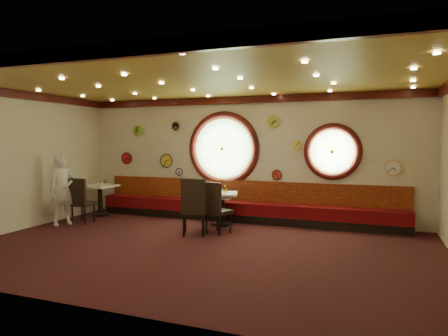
# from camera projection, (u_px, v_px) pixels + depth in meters

# --- Properties ---
(floor) EXTENTS (9.00, 6.00, 0.00)m
(floor) POSITION_uv_depth(u_px,v_px,m) (199.00, 248.00, 7.69)
(floor) COLOR black
(floor) RESTS_ON ground
(ceiling) EXTENTS (9.00, 6.00, 0.02)m
(ceiling) POSITION_uv_depth(u_px,v_px,m) (198.00, 80.00, 7.47)
(ceiling) COLOR #B69133
(ceiling) RESTS_ON wall_back
(wall_back) EXTENTS (9.00, 0.02, 3.20)m
(wall_back) POSITION_uv_depth(u_px,v_px,m) (245.00, 158.00, 10.38)
(wall_back) COLOR beige
(wall_back) RESTS_ON floor
(wall_front) EXTENTS (9.00, 0.02, 3.20)m
(wall_front) POSITION_uv_depth(u_px,v_px,m) (96.00, 180.00, 4.78)
(wall_front) COLOR beige
(wall_front) RESTS_ON floor
(wall_left) EXTENTS (0.02, 6.00, 3.20)m
(wall_left) POSITION_uv_depth(u_px,v_px,m) (19.00, 161.00, 9.15)
(wall_left) COLOR beige
(wall_left) RESTS_ON floor
(molding_back) EXTENTS (9.00, 0.10, 0.18)m
(molding_back) POSITION_uv_depth(u_px,v_px,m) (245.00, 100.00, 10.23)
(molding_back) COLOR #3E0E0B
(molding_back) RESTS_ON wall_back
(molding_front) EXTENTS (9.00, 0.10, 0.18)m
(molding_front) POSITION_uv_depth(u_px,v_px,m) (96.00, 53.00, 4.72)
(molding_front) COLOR #3E0E0B
(molding_front) RESTS_ON wall_back
(molding_left) EXTENTS (0.10, 6.00, 0.18)m
(molding_left) POSITION_uv_depth(u_px,v_px,m) (18.00, 94.00, 9.02)
(molding_left) COLOR #3E0E0B
(molding_left) RESTS_ON wall_back
(banquette_base) EXTENTS (8.00, 0.55, 0.20)m
(banquette_base) POSITION_uv_depth(u_px,v_px,m) (242.00, 217.00, 10.23)
(banquette_base) COLOR black
(banquette_base) RESTS_ON floor
(banquette_seat) EXTENTS (8.00, 0.55, 0.30)m
(banquette_seat) POSITION_uv_depth(u_px,v_px,m) (242.00, 208.00, 10.21)
(banquette_seat) COLOR #58070C
(banquette_seat) RESTS_ON banquette_base
(banquette_back) EXTENTS (8.00, 0.10, 0.55)m
(banquette_back) POSITION_uv_depth(u_px,v_px,m) (245.00, 191.00, 10.39)
(banquette_back) COLOR #64070B
(banquette_back) RESTS_ON wall_back
(porthole_left_glass) EXTENTS (1.66, 0.02, 1.66)m
(porthole_left_glass) POSITION_uv_depth(u_px,v_px,m) (224.00, 149.00, 10.57)
(porthole_left_glass) COLOR #88B26B
(porthole_left_glass) RESTS_ON wall_back
(porthole_left_frame) EXTENTS (1.98, 0.18, 1.98)m
(porthole_left_frame) POSITION_uv_depth(u_px,v_px,m) (224.00, 149.00, 10.56)
(porthole_left_frame) COLOR #3E0E0B
(porthole_left_frame) RESTS_ON wall_back
(porthole_left_ring) EXTENTS (1.61, 0.03, 1.61)m
(porthole_left_ring) POSITION_uv_depth(u_px,v_px,m) (223.00, 149.00, 10.53)
(porthole_left_ring) COLOR yellow
(porthole_left_ring) RESTS_ON wall_back
(porthole_right_glass) EXTENTS (1.10, 0.02, 1.10)m
(porthole_right_glass) POSITION_uv_depth(u_px,v_px,m) (333.00, 152.00, 9.60)
(porthole_right_glass) COLOR #88B26B
(porthole_right_glass) RESTS_ON wall_back
(porthole_right_frame) EXTENTS (1.38, 0.18, 1.38)m
(porthole_right_frame) POSITION_uv_depth(u_px,v_px,m) (333.00, 152.00, 9.58)
(porthole_right_frame) COLOR #3E0E0B
(porthole_right_frame) RESTS_ON wall_back
(porthole_right_ring) EXTENTS (1.09, 0.03, 1.09)m
(porthole_right_ring) POSITION_uv_depth(u_px,v_px,m) (332.00, 152.00, 9.56)
(porthole_right_ring) COLOR yellow
(porthole_right_ring) RESTS_ON wall_back
(wall_clock_0) EXTENTS (0.32, 0.03, 0.32)m
(wall_clock_0) POSITION_uv_depth(u_px,v_px,m) (127.00, 158.00, 11.60)
(wall_clock_0) COLOR red
(wall_clock_0) RESTS_ON wall_back
(wall_clock_1) EXTENTS (0.22, 0.03, 0.22)m
(wall_clock_1) POSITION_uv_depth(u_px,v_px,m) (297.00, 145.00, 9.85)
(wall_clock_1) COLOR #DBCF49
(wall_clock_1) RESTS_ON wall_back
(wall_clock_2) EXTENTS (0.24, 0.03, 0.24)m
(wall_clock_2) POSITION_uv_depth(u_px,v_px,m) (176.00, 127.00, 10.98)
(wall_clock_2) COLOR black
(wall_clock_2) RESTS_ON wall_back
(wall_clock_3) EXTENTS (0.30, 0.03, 0.30)m
(wall_clock_3) POSITION_uv_depth(u_px,v_px,m) (274.00, 121.00, 10.02)
(wall_clock_3) COLOR #9EBD3B
(wall_clock_3) RESTS_ON wall_back
(wall_clock_4) EXTENTS (0.24, 0.03, 0.24)m
(wall_clock_4) POSITION_uv_depth(u_px,v_px,m) (277.00, 175.00, 10.08)
(wall_clock_4) COLOR red
(wall_clock_4) RESTS_ON wall_back
(wall_clock_5) EXTENTS (0.20, 0.03, 0.20)m
(wall_clock_5) POSITION_uv_depth(u_px,v_px,m) (179.00, 172.00, 11.04)
(wall_clock_5) COLOR silver
(wall_clock_5) RESTS_ON wall_back
(wall_clock_6) EXTENTS (0.26, 0.03, 0.26)m
(wall_clock_6) POSITION_uv_depth(u_px,v_px,m) (138.00, 131.00, 11.41)
(wall_clock_6) COLOR #76C427
(wall_clock_6) RESTS_ON wall_back
(wall_clock_7) EXTENTS (0.36, 0.03, 0.36)m
(wall_clock_7) POSITION_uv_depth(u_px,v_px,m) (166.00, 161.00, 11.15)
(wall_clock_7) COLOR gold
(wall_clock_7) RESTS_ON wall_back
(wall_clock_8) EXTENTS (0.34, 0.03, 0.34)m
(wall_clock_8) POSITION_uv_depth(u_px,v_px,m) (393.00, 168.00, 9.12)
(wall_clock_8) COLOR white
(wall_clock_8) RESTS_ON wall_back
(table_a) EXTENTS (0.83, 0.83, 0.85)m
(table_a) POSITION_uv_depth(u_px,v_px,m) (100.00, 196.00, 10.97)
(table_a) COLOR black
(table_a) RESTS_ON floor
(table_b) EXTENTS (0.72, 0.72, 0.72)m
(table_b) POSITION_uv_depth(u_px,v_px,m) (219.00, 207.00, 9.76)
(table_b) COLOR black
(table_b) RESTS_ON floor
(table_c) EXTENTS (0.92, 0.92, 0.80)m
(table_c) POSITION_uv_depth(u_px,v_px,m) (222.00, 205.00, 9.71)
(table_c) COLOR black
(table_c) RESTS_ON floor
(chair_a) EXTENTS (0.49, 0.49, 0.70)m
(chair_a) POSITION_uv_depth(u_px,v_px,m) (80.00, 198.00, 9.93)
(chair_a) COLOR black
(chair_a) RESTS_ON floor
(chair_b) EXTENTS (0.68, 0.68, 0.78)m
(chair_b) POSITION_uv_depth(u_px,v_px,m) (193.00, 203.00, 8.62)
(chair_b) COLOR black
(chair_b) RESTS_ON floor
(chair_c) EXTENTS (0.62, 0.62, 0.72)m
(chair_c) POSITION_uv_depth(u_px,v_px,m) (215.00, 204.00, 8.77)
(chair_c) COLOR black
(chair_c) RESTS_ON floor
(condiment_a_salt) EXTENTS (0.04, 0.04, 0.10)m
(condiment_a_salt) POSITION_uv_depth(u_px,v_px,m) (100.00, 183.00, 10.98)
(condiment_a_salt) COLOR silver
(condiment_a_salt) RESTS_ON table_a
(condiment_b_salt) EXTENTS (0.04, 0.04, 0.11)m
(condiment_b_salt) POSITION_uv_depth(u_px,v_px,m) (218.00, 193.00, 9.82)
(condiment_b_salt) COLOR silver
(condiment_b_salt) RESTS_ON table_b
(condiment_c_salt) EXTENTS (0.03, 0.03, 0.09)m
(condiment_c_salt) POSITION_uv_depth(u_px,v_px,m) (221.00, 190.00, 9.80)
(condiment_c_salt) COLOR silver
(condiment_c_salt) RESTS_ON table_c
(condiment_a_pepper) EXTENTS (0.04, 0.04, 0.11)m
(condiment_a_pepper) POSITION_uv_depth(u_px,v_px,m) (100.00, 183.00, 10.88)
(condiment_a_pepper) COLOR silver
(condiment_a_pepper) RESTS_ON table_a
(condiment_b_pepper) EXTENTS (0.04, 0.04, 0.11)m
(condiment_b_pepper) POSITION_uv_depth(u_px,v_px,m) (220.00, 194.00, 9.73)
(condiment_b_pepper) COLOR silver
(condiment_b_pepper) RESTS_ON table_b
(condiment_c_pepper) EXTENTS (0.03, 0.03, 0.09)m
(condiment_c_pepper) POSITION_uv_depth(u_px,v_px,m) (223.00, 191.00, 9.71)
(condiment_c_pepper) COLOR silver
(condiment_c_pepper) RESTS_ON table_c
(condiment_a_bottle) EXTENTS (0.05, 0.05, 0.16)m
(condiment_a_bottle) POSITION_uv_depth(u_px,v_px,m) (105.00, 182.00, 10.96)
(condiment_a_bottle) COLOR gold
(condiment_a_bottle) RESTS_ON table_a
(condiment_b_bottle) EXTENTS (0.05, 0.05, 0.16)m
(condiment_b_bottle) POSITION_uv_depth(u_px,v_px,m) (226.00, 192.00, 9.79)
(condiment_b_bottle) COLOR gold
(condiment_b_bottle) RESTS_ON table_b
(condiment_c_bottle) EXTENTS (0.05, 0.05, 0.16)m
(condiment_c_bottle) POSITION_uv_depth(u_px,v_px,m) (225.00, 189.00, 9.76)
(condiment_c_bottle) COLOR gold
(condiment_c_bottle) RESTS_ON table_c
(waiter) EXTENTS (0.67, 0.75, 1.72)m
(waiter) POSITION_uv_depth(u_px,v_px,m) (62.00, 190.00, 9.76)
(waiter) COLOR white
(waiter) RESTS_ON floor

